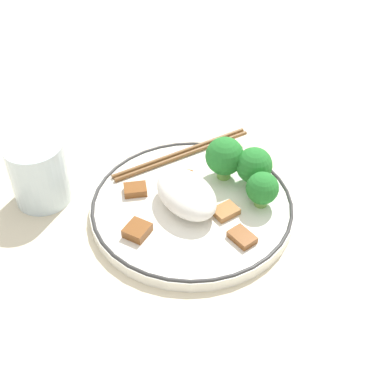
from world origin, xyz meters
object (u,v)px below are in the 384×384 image
(broccoli_back_left, at_px, (262,189))
(drinking_glass, at_px, (39,173))
(plate, at_px, (192,207))
(broccoli_back_right, at_px, (225,157))
(chopsticks, at_px, (182,154))
(broccoli_back_center, at_px, (254,166))

(broccoli_back_left, relative_size, drinking_glass, 0.56)
(plate, relative_size, broccoli_back_left, 5.41)
(plate, relative_size, broccoli_back_right, 4.28)
(chopsticks, distance_m, drinking_glass, 0.20)
(plate, distance_m, broccoli_back_right, 0.08)
(plate, height_order, chopsticks, chopsticks)
(broccoli_back_center, relative_size, chopsticks, 0.26)
(broccoli_back_left, bearing_deg, broccoli_back_center, 156.99)
(chopsticks, bearing_deg, broccoli_back_right, 17.79)
(broccoli_back_left, distance_m, broccoli_back_right, 0.07)
(drinking_glass, bearing_deg, broccoli_back_center, 59.32)
(broccoli_back_center, xyz_separation_m, chopsticks, (-0.10, -0.05, -0.03))
(broccoli_back_left, xyz_separation_m, chopsticks, (-0.14, -0.03, -0.02))
(broccoli_back_center, distance_m, drinking_glass, 0.28)
(broccoli_back_right, distance_m, drinking_glass, 0.25)
(plate, relative_size, chopsticks, 1.22)
(broccoli_back_center, bearing_deg, plate, -97.26)
(broccoli_back_right, bearing_deg, drinking_glass, -116.93)
(chopsticks, relative_size, drinking_glass, 2.48)
(broccoli_back_left, xyz_separation_m, drinking_glass, (-0.18, -0.23, 0.00))
(plate, distance_m, chopsticks, 0.10)
(broccoli_back_center, bearing_deg, drinking_glass, -120.68)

